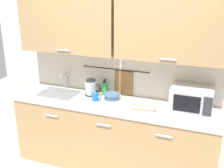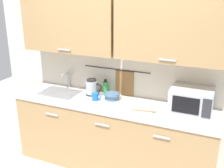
# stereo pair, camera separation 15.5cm
# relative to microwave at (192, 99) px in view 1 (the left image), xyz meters

# --- Properties ---
(counter_unit) EXTENTS (2.53, 0.64, 0.90)m
(counter_unit) POSITION_rel_microwave_xyz_m (-0.91, -0.11, -0.58)
(counter_unit) COLOR tan
(counter_unit) RESTS_ON ground
(back_wall_assembly) EXTENTS (3.70, 0.41, 2.50)m
(back_wall_assembly) POSITION_rel_microwave_xyz_m (-0.90, 0.12, 0.49)
(back_wall_assembly) COLOR silver
(back_wall_assembly) RESTS_ON ground
(sink_faucet) EXTENTS (0.09, 0.17, 0.22)m
(sink_faucet) POSITION_rel_microwave_xyz_m (-1.68, 0.12, 0.01)
(sink_faucet) COLOR #B2B5BA
(sink_faucet) RESTS_ON counter_unit
(microwave) EXTENTS (0.46, 0.35, 0.27)m
(microwave) POSITION_rel_microwave_xyz_m (0.00, 0.00, 0.00)
(microwave) COLOR silver
(microwave) RESTS_ON counter_unit
(electric_kettle) EXTENTS (0.23, 0.16, 0.21)m
(electric_kettle) POSITION_rel_microwave_xyz_m (-1.25, 0.01, -0.03)
(electric_kettle) COLOR black
(electric_kettle) RESTS_ON counter_unit
(dish_soap_bottle) EXTENTS (0.06, 0.06, 0.20)m
(dish_soap_bottle) POSITION_rel_microwave_xyz_m (-1.11, 0.12, -0.05)
(dish_soap_bottle) COLOR green
(dish_soap_bottle) RESTS_ON counter_unit
(mug_near_sink) EXTENTS (0.12, 0.08, 0.09)m
(mug_near_sink) POSITION_rel_microwave_xyz_m (-1.12, -0.14, -0.09)
(mug_near_sink) COLOR blue
(mug_near_sink) RESTS_ON counter_unit
(mixing_bowl) EXTENTS (0.21, 0.21, 0.08)m
(mixing_bowl) POSITION_rel_microwave_xyz_m (-0.95, -0.03, -0.09)
(mixing_bowl) COLOR #4C7093
(mixing_bowl) RESTS_ON counter_unit
(wooden_spoon) EXTENTS (0.28, 0.08, 0.01)m
(wooden_spoon) POSITION_rel_microwave_xyz_m (-0.45, -0.20, -0.13)
(wooden_spoon) COLOR #9E7042
(wooden_spoon) RESTS_ON counter_unit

